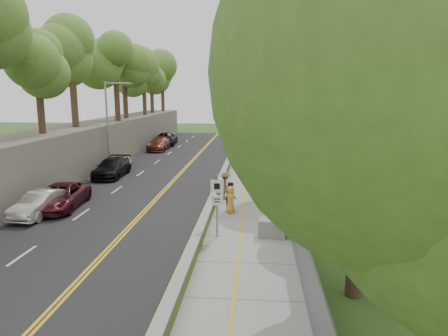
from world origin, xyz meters
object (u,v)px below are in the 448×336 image
(signpost, at_px, (217,199))
(person_far, at_px, (266,158))
(car_2, at_px, (60,197))
(construction_barrel, at_px, (261,153))
(concrete_block, at_px, (272,228))
(streetlight, at_px, (110,119))
(painter_0, at_px, (231,199))
(car_1, at_px, (40,204))

(signpost, relative_size, person_far, 1.98)
(car_2, height_order, person_far, person_far)
(construction_barrel, xyz_separation_m, concrete_block, (0.28, -24.29, -0.04))
(streetlight, height_order, painter_0, streetlight)
(construction_barrel, distance_m, car_1, 25.47)
(construction_barrel, height_order, car_2, car_2)
(concrete_block, height_order, painter_0, painter_0)
(person_far, bearing_deg, streetlight, -4.40)
(person_far, bearing_deg, car_2, 36.43)
(streetlight, distance_m, painter_0, 18.03)
(concrete_block, height_order, car_1, car_1)
(signpost, bearing_deg, person_far, 81.63)
(car_2, relative_size, painter_0, 3.27)
(construction_barrel, bearing_deg, streetlight, -151.44)
(signpost, bearing_deg, construction_barrel, 84.41)
(concrete_block, xyz_separation_m, car_1, (-13.14, 2.31, 0.27))
(car_1, bearing_deg, signpost, -9.68)
(construction_barrel, relative_size, painter_0, 0.59)
(streetlight, bearing_deg, concrete_block, -49.66)
(car_1, bearing_deg, painter_0, 11.71)
(concrete_block, height_order, car_2, car_2)
(painter_0, distance_m, person_far, 15.38)
(car_1, relative_size, painter_0, 2.66)
(signpost, bearing_deg, car_2, 157.64)
(streetlight, height_order, signpost, streetlight)
(construction_barrel, xyz_separation_m, car_2, (-12.46, -20.46, 0.25))
(painter_0, relative_size, person_far, 1.03)
(car_2, height_order, painter_0, painter_0)
(car_2, bearing_deg, person_far, 44.12)
(construction_barrel, bearing_deg, painter_0, -95.57)
(streetlight, relative_size, person_far, 5.10)
(construction_barrel, bearing_deg, concrete_block, -89.35)
(construction_barrel, xyz_separation_m, painter_0, (-2.01, -20.58, 0.33))
(car_1, bearing_deg, streetlight, 98.54)
(construction_barrel, bearing_deg, signpost, -95.59)
(person_far, bearing_deg, car_1, 38.26)
(painter_0, bearing_deg, construction_barrel, 0.30)
(signpost, height_order, concrete_block, signpost)
(car_1, xyz_separation_m, painter_0, (10.85, 1.40, 0.11))
(concrete_block, distance_m, painter_0, 4.38)
(streetlight, height_order, person_far, streetlight)
(person_far, bearing_deg, signpost, 68.57)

